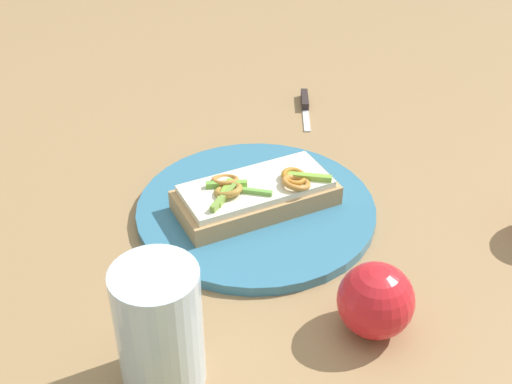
{
  "coord_description": "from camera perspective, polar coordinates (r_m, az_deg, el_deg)",
  "views": [
    {
      "loc": [
        -0.57,
        0.35,
        0.51
      ],
      "look_at": [
        0.0,
        0.0,
        0.03
      ],
      "focal_mm": 49.11,
      "sensor_mm": 36.0,
      "label": 1
    }
  ],
  "objects": [
    {
      "name": "sandwich",
      "position": [
        0.82,
        0.02,
        -0.19
      ],
      "size": [
        0.1,
        0.19,
        0.05
      ],
      "rotation": [
        0.0,
        0.0,
        1.47
      ],
      "color": "tan",
      "rests_on": "plate"
    },
    {
      "name": "plate",
      "position": [
        0.83,
        0.0,
        -1.47
      ],
      "size": [
        0.28,
        0.28,
        0.01
      ],
      "primitive_type": "cylinder",
      "color": "teal",
      "rests_on": "ground_plane"
    },
    {
      "name": "knife",
      "position": [
        1.06,
        4.03,
        7.09
      ],
      "size": [
        0.1,
        0.07,
        0.01
      ],
      "rotation": [
        0.0,
        0.0,
        2.58
      ],
      "color": "silver",
      "rests_on": "ground_plane"
    },
    {
      "name": "drinking_glass",
      "position": [
        0.62,
        -7.87,
        -10.92
      ],
      "size": [
        0.08,
        0.08,
        0.13
      ],
      "primitive_type": "cylinder",
      "color": "silver",
      "rests_on": "ground_plane"
    },
    {
      "name": "ground_plane",
      "position": [
        0.84,
        0.0,
        -1.8
      ],
      "size": [
        2.0,
        2.0,
        0.0
      ],
      "primitive_type": "plane",
      "color": "#96744C",
      "rests_on": "ground"
    },
    {
      "name": "apple_2",
      "position": [
        0.68,
        9.99,
        -8.57
      ],
      "size": [
        0.08,
        0.08,
        0.07
      ],
      "primitive_type": "sphere",
      "rotation": [
        0.0,
        0.0,
        3.1
      ],
      "color": "red",
      "rests_on": "ground_plane"
    }
  ]
}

